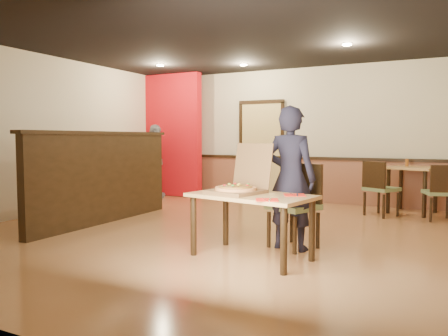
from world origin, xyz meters
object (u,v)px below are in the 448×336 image
at_px(side_chair_right, 441,190).
at_px(diner, 290,178).
at_px(main_table, 251,204).
at_px(diner_chair, 298,202).
at_px(condiment, 407,162).
at_px(side_table, 412,177).
at_px(side_chair_left, 379,186).
at_px(pizza_box, 239,187).
at_px(passerby, 155,161).

bearing_deg(side_chair_right, diner, 41.32).
relative_size(main_table, diner_chair, 1.43).
relative_size(diner_chair, side_chair_right, 1.12).
bearing_deg(main_table, condiment, 83.25).
bearing_deg(condiment, side_table, -40.94).
relative_size(diner_chair, side_chair_left, 1.09).
distance_m(main_table, condiment, 4.29).
bearing_deg(diner, pizza_box, 56.14).
bearing_deg(main_table, passerby, 148.41).
bearing_deg(diner, side_chair_right, -114.39).
distance_m(diner_chair, condiment, 3.52).
relative_size(side_chair_right, side_table, 0.97).
height_order(main_table, passerby, passerby).
relative_size(side_chair_left, pizza_box, 1.28).
relative_size(main_table, side_chair_right, 1.60).
height_order(side_table, diner, diner).
bearing_deg(side_table, diner_chair, -108.41).
xyz_separation_m(main_table, diner, (0.26, 0.57, 0.25)).
distance_m(pizza_box, condiment, 4.30).
bearing_deg(pizza_box, diner, 65.27).
xyz_separation_m(side_table, passerby, (-5.25, -0.47, 0.17)).
bearing_deg(pizza_box, condiment, 84.60).
distance_m(passerby, pizza_box, 5.07).
bearing_deg(side_chair_left, main_table, 104.12).
bearing_deg(side_table, diner, -108.35).
height_order(side_chair_left, condiment, condiment).
distance_m(side_chair_left, pizza_box, 3.52).
distance_m(main_table, pizza_box, 0.25).
bearing_deg(main_table, pizza_box, 177.51).
distance_m(main_table, side_chair_left, 3.50).
distance_m(side_chair_left, condiment, 0.89).
bearing_deg(side_chair_right, side_table, -71.34).
bearing_deg(side_table, side_chair_left, -128.39).
height_order(diner_chair, side_chair_right, diner_chair).
bearing_deg(passerby, side_chair_left, -116.29).
xyz_separation_m(side_chair_right, passerby, (-5.72, 0.15, 0.32)).
relative_size(side_chair_right, pizza_box, 1.24).
relative_size(side_chair_left, diner, 0.55).
relative_size(diner_chair, pizza_box, 1.39).
bearing_deg(diner, condiment, -100.97).
xyz_separation_m(main_table, side_chair_left, (0.91, 3.38, -0.10)).
bearing_deg(passerby, diner_chair, -148.52).
height_order(passerby, condiment, passerby).
relative_size(diner, pizza_box, 2.33).
bearing_deg(side_chair_left, pizza_box, 101.24).
height_order(side_table, passerby, passerby).
bearing_deg(diner_chair, side_chair_right, 83.03).
xyz_separation_m(side_chair_left, side_chair_right, (0.96, -0.00, -0.01)).
bearing_deg(diner, main_table, 70.76).
height_order(side_chair_right, diner, diner).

